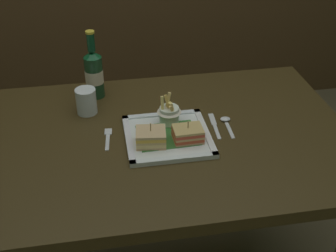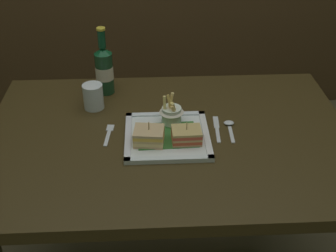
{
  "view_description": "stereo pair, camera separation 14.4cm",
  "coord_description": "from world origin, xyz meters",
  "px_view_note": "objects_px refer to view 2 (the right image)",
  "views": [
    {
      "loc": [
        -0.21,
        -1.2,
        1.57
      ],
      "look_at": [
        -0.0,
        -0.01,
        0.77
      ],
      "focal_mm": 47.46,
      "sensor_mm": 36.0,
      "label": 1
    },
    {
      "loc": [
        -0.06,
        -1.21,
        1.57
      ],
      "look_at": [
        -0.0,
        -0.01,
        0.77
      ],
      "focal_mm": 47.46,
      "sensor_mm": 36.0,
      "label": 2
    }
  ],
  "objects_px": {
    "square_plate": "(167,136)",
    "water_glass": "(93,98)",
    "sandwich_half_right": "(186,135)",
    "spoon": "(230,126)",
    "fries_cup": "(172,112)",
    "beer_bottle": "(104,69)",
    "sandwich_half_left": "(149,136)",
    "fork": "(109,134)",
    "dining_table": "(169,164)",
    "knife": "(217,128)"
  },
  "relations": [
    {
      "from": "square_plate",
      "to": "water_glass",
      "type": "bearing_deg",
      "value": 141.01
    },
    {
      "from": "sandwich_half_right",
      "to": "spoon",
      "type": "distance_m",
      "value": 0.18
    },
    {
      "from": "fries_cup",
      "to": "beer_bottle",
      "type": "distance_m",
      "value": 0.35
    },
    {
      "from": "square_plate",
      "to": "sandwich_half_right",
      "type": "height_order",
      "value": "sandwich_half_right"
    },
    {
      "from": "sandwich_half_left",
      "to": "water_glass",
      "type": "distance_m",
      "value": 0.31
    },
    {
      "from": "sandwich_half_right",
      "to": "spoon",
      "type": "height_order",
      "value": "sandwich_half_right"
    },
    {
      "from": "fork",
      "to": "sandwich_half_right",
      "type": "bearing_deg",
      "value": -15.18
    },
    {
      "from": "sandwich_half_right",
      "to": "fork",
      "type": "height_order",
      "value": "sandwich_half_right"
    },
    {
      "from": "dining_table",
      "to": "beer_bottle",
      "type": "distance_m",
      "value": 0.44
    },
    {
      "from": "fries_cup",
      "to": "knife",
      "type": "xyz_separation_m",
      "value": [
        0.15,
        -0.03,
        -0.05
      ]
    },
    {
      "from": "fries_cup",
      "to": "knife",
      "type": "height_order",
      "value": "fries_cup"
    },
    {
      "from": "dining_table",
      "to": "knife",
      "type": "relative_size",
      "value": 7.76
    },
    {
      "from": "knife",
      "to": "square_plate",
      "type": "bearing_deg",
      "value": -164.11
    },
    {
      "from": "fries_cup",
      "to": "water_glass",
      "type": "relative_size",
      "value": 1.19
    },
    {
      "from": "dining_table",
      "to": "fork",
      "type": "distance_m",
      "value": 0.24
    },
    {
      "from": "square_plate",
      "to": "fries_cup",
      "type": "xyz_separation_m",
      "value": [
        0.02,
        0.07,
        0.05
      ]
    },
    {
      "from": "water_glass",
      "to": "square_plate",
      "type": "bearing_deg",
      "value": -38.99
    },
    {
      "from": "square_plate",
      "to": "dining_table",
      "type": "bearing_deg",
      "value": 72.5
    },
    {
      "from": "dining_table",
      "to": "sandwich_half_left",
      "type": "relative_size",
      "value": 11.99
    },
    {
      "from": "square_plate",
      "to": "knife",
      "type": "height_order",
      "value": "square_plate"
    },
    {
      "from": "square_plate",
      "to": "fork",
      "type": "relative_size",
      "value": 2.21
    },
    {
      "from": "sandwich_half_right",
      "to": "spoon",
      "type": "bearing_deg",
      "value": 29.95
    },
    {
      "from": "fries_cup",
      "to": "spoon",
      "type": "bearing_deg",
      "value": -5.96
    },
    {
      "from": "fries_cup",
      "to": "knife",
      "type": "distance_m",
      "value": 0.16
    },
    {
      "from": "sandwich_half_left",
      "to": "knife",
      "type": "height_order",
      "value": "sandwich_half_left"
    },
    {
      "from": "knife",
      "to": "sandwich_half_left",
      "type": "bearing_deg",
      "value": -159.92
    },
    {
      "from": "beer_bottle",
      "to": "spoon",
      "type": "xyz_separation_m",
      "value": [
        0.44,
        -0.27,
        -0.09
      ]
    },
    {
      "from": "knife",
      "to": "spoon",
      "type": "height_order",
      "value": "spoon"
    },
    {
      "from": "beer_bottle",
      "to": "fork",
      "type": "xyz_separation_m",
      "value": [
        0.03,
        -0.29,
        -0.1
      ]
    },
    {
      "from": "sandwich_half_left",
      "to": "dining_table",
      "type": "bearing_deg",
      "value": 40.22
    },
    {
      "from": "fries_cup",
      "to": "fork",
      "type": "relative_size",
      "value": 0.88
    },
    {
      "from": "sandwich_half_right",
      "to": "fries_cup",
      "type": "xyz_separation_m",
      "value": [
        -0.04,
        0.11,
        0.02
      ]
    },
    {
      "from": "sandwich_half_left",
      "to": "fries_cup",
      "type": "xyz_separation_m",
      "value": [
        0.08,
        0.11,
        0.02
      ]
    },
    {
      "from": "fork",
      "to": "knife",
      "type": "relative_size",
      "value": 0.79
    },
    {
      "from": "beer_bottle",
      "to": "spoon",
      "type": "relative_size",
      "value": 2.05
    },
    {
      "from": "dining_table",
      "to": "water_glass",
      "type": "height_order",
      "value": "water_glass"
    },
    {
      "from": "dining_table",
      "to": "sandwich_half_right",
      "type": "bearing_deg",
      "value": -46.32
    },
    {
      "from": "square_plate",
      "to": "fork",
      "type": "distance_m",
      "value": 0.2
    },
    {
      "from": "sandwich_half_right",
      "to": "knife",
      "type": "distance_m",
      "value": 0.14
    },
    {
      "from": "beer_bottle",
      "to": "knife",
      "type": "xyz_separation_m",
      "value": [
        0.39,
        -0.27,
        -0.1
      ]
    },
    {
      "from": "fork",
      "to": "square_plate",
      "type": "bearing_deg",
      "value": -9.68
    },
    {
      "from": "water_glass",
      "to": "sandwich_half_left",
      "type": "bearing_deg",
      "value": -51.06
    },
    {
      "from": "dining_table",
      "to": "spoon",
      "type": "distance_m",
      "value": 0.25
    },
    {
      "from": "beer_bottle",
      "to": "fork",
      "type": "bearing_deg",
      "value": -84.65
    },
    {
      "from": "water_glass",
      "to": "knife",
      "type": "xyz_separation_m",
      "value": [
        0.43,
        -0.16,
        -0.04
      ]
    },
    {
      "from": "knife",
      "to": "water_glass",
      "type": "bearing_deg",
      "value": 159.65
    },
    {
      "from": "fork",
      "to": "dining_table",
      "type": "bearing_deg",
      "value": -3.68
    },
    {
      "from": "sandwich_half_left",
      "to": "fork",
      "type": "height_order",
      "value": "sandwich_half_left"
    },
    {
      "from": "sandwich_half_left",
      "to": "fork",
      "type": "bearing_deg",
      "value": 152.82
    },
    {
      "from": "dining_table",
      "to": "sandwich_half_left",
      "type": "height_order",
      "value": "sandwich_half_left"
    }
  ]
}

